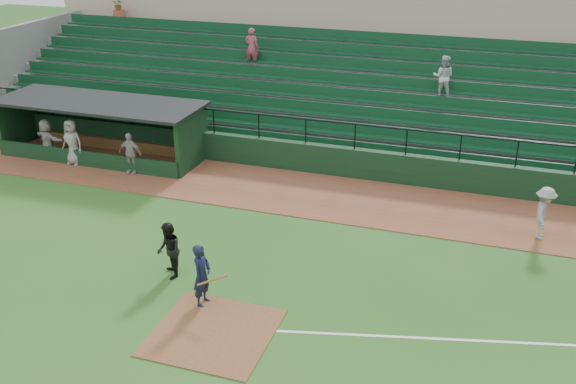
% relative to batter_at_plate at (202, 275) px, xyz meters
% --- Properties ---
extents(ground, '(90.00, 90.00, 0.00)m').
position_rel_batter_at_plate_xyz_m(ground, '(0.80, -0.12, -0.91)').
color(ground, '#29591C').
rests_on(ground, ground).
extents(warning_track, '(40.00, 4.00, 0.03)m').
position_rel_batter_at_plate_xyz_m(warning_track, '(0.80, 7.88, -0.89)').
color(warning_track, brown).
rests_on(warning_track, ground).
extents(home_plate_dirt, '(3.00, 3.00, 0.03)m').
position_rel_batter_at_plate_xyz_m(home_plate_dirt, '(0.80, -1.12, -0.89)').
color(home_plate_dirt, brown).
rests_on(home_plate_dirt, ground).
extents(foul_line, '(17.49, 4.44, 0.01)m').
position_rel_batter_at_plate_xyz_m(foul_line, '(8.80, 1.08, -0.90)').
color(foul_line, white).
rests_on(foul_line, ground).
extents(stadium_structure, '(38.00, 13.08, 6.40)m').
position_rel_batter_at_plate_xyz_m(stadium_structure, '(0.80, 16.33, 1.40)').
color(stadium_structure, black).
rests_on(stadium_structure, ground).
extents(dugout, '(8.90, 3.20, 2.42)m').
position_rel_batter_at_plate_xyz_m(dugout, '(-8.95, 9.44, 0.43)').
color(dugout, black).
rests_on(dugout, ground).
extents(batter_at_plate, '(1.03, 0.71, 1.81)m').
position_rel_batter_at_plate_xyz_m(batter_at_plate, '(0.00, 0.00, 0.00)').
color(batter_at_plate, black).
rests_on(batter_at_plate, ground).
extents(umpire, '(1.00, 1.05, 1.70)m').
position_rel_batter_at_plate_xyz_m(umpire, '(-1.54, 1.01, -0.05)').
color(umpire, black).
rests_on(umpire, ground).
extents(runner, '(0.73, 1.18, 1.77)m').
position_rel_batter_at_plate_xyz_m(runner, '(8.77, 6.94, 0.01)').
color(runner, gray).
rests_on(runner, warning_track).
extents(dugout_player_a, '(1.00, 0.42, 1.70)m').
position_rel_batter_at_plate_xyz_m(dugout_player_a, '(-6.75, 7.58, -0.02)').
color(dugout_player_a, '#A8A39D').
rests_on(dugout_player_a, warning_track).
extents(dugout_player_b, '(0.96, 0.65, 1.91)m').
position_rel_batter_at_plate_xyz_m(dugout_player_b, '(-9.53, 7.72, 0.08)').
color(dugout_player_b, gray).
rests_on(dugout_player_b, warning_track).
extents(dugout_player_c, '(1.73, 0.99, 1.78)m').
position_rel_batter_at_plate_xyz_m(dugout_player_c, '(-10.84, 7.81, 0.01)').
color(dugout_player_c, '#A6A09B').
rests_on(dugout_player_c, warning_track).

